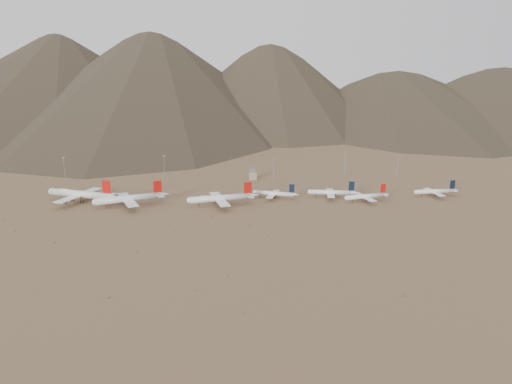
{
  "coord_description": "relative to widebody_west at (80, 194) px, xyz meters",
  "views": [
    {
      "loc": [
        3.46,
        -396.46,
        115.71
      ],
      "look_at": [
        28.15,
        30.0,
        8.79
      ],
      "focal_mm": 35.0,
      "sensor_mm": 36.0,
      "label": 1
    }
  ],
  "objects": [
    {
      "name": "mast_far_east",
      "position": [
        312.03,
        80.65,
        6.81
      ],
      "size": [
        2.0,
        0.6,
        25.7
      ],
      "color": "gray",
      "rests_on": "ground"
    },
    {
      "name": "narrowbody_c",
      "position": [
        252.99,
        -12.43,
        -2.58
      ],
      "size": [
        44.15,
        32.53,
        14.84
      ],
      "rotation": [
        0.0,
        0.0,
        0.24
      ],
      "color": "white",
      "rests_on": "ground"
    },
    {
      "name": "control_tower",
      "position": [
        156.62,
        82.77,
        -2.08
      ],
      "size": [
        8.0,
        8.0,
        12.0
      ],
      "color": "tan",
      "rests_on": "ground"
    },
    {
      "name": "widebody_centre",
      "position": [
        45.32,
        -15.42,
        -0.62
      ],
      "size": [
        62.61,
        50.2,
        19.67
      ],
      "rotation": [
        0.0,
        0.0,
        0.38
      ],
      "color": "white",
      "rests_on": "ground"
    },
    {
      "name": "mast_east",
      "position": [
        259.03,
        98.35,
        6.81
      ],
      "size": [
        2.0,
        0.6,
        25.7
      ],
      "color": "gray",
      "rests_on": "ground"
    },
    {
      "name": "mast_west",
      "position": [
        63.16,
        88.76,
        6.81
      ],
      "size": [
        2.0,
        0.6,
        25.7
      ],
      "color": "gray",
      "rests_on": "ground"
    },
    {
      "name": "widebody_west",
      "position": [
        0.0,
        0.0,
        0.0
      ],
      "size": [
        68.31,
        54.77,
        21.46
      ],
      "rotation": [
        0.0,
        0.0,
        -0.38
      ],
      "color": "white",
      "rests_on": "ground"
    },
    {
      "name": "widebody_east",
      "position": [
        123.84,
        -17.67,
        -0.86
      ],
      "size": [
        62.81,
        49.38,
        18.95
      ],
      "rotation": [
        0.0,
        0.0,
        0.23
      ],
      "color": "white",
      "rests_on": "ground"
    },
    {
      "name": "narrowbody_b",
      "position": [
        225.35,
        2.25,
        -2.35
      ],
      "size": [
        46.85,
        34.12,
        15.55
      ],
      "rotation": [
        0.0,
        0.0,
        -0.16
      ],
      "color": "white",
      "rests_on": "ground"
    },
    {
      "name": "mast_centre",
      "position": [
        177.49,
        71.26,
        6.81
      ],
      "size": [
        2.0,
        0.6,
        25.7
      ],
      "color": "gray",
      "rests_on": "ground"
    },
    {
      "name": "mast_far_west",
      "position": [
        -39.21,
        84.56,
        6.81
      ],
      "size": [
        2.0,
        0.6,
        25.7
      ],
      "color": "gray",
      "rests_on": "ground"
    },
    {
      "name": "mountain_ridge",
      "position": [
        126.62,
        862.77,
        142.6
      ],
      "size": [
        4400.0,
        1000.0,
        300.0
      ],
      "color": "#4E412F",
      "rests_on": "ground"
    },
    {
      "name": "narrowbody_d",
      "position": [
        321.8,
        2.12,
        -2.67
      ],
      "size": [
        44.14,
        31.83,
        14.57
      ],
      "rotation": [
        0.0,
        0.0,
        0.08
      ],
      "color": "white",
      "rests_on": "ground"
    },
    {
      "name": "narrowbody_a",
      "position": [
        172.68,
        2.73,
        -2.78
      ],
      "size": [
        41.47,
        30.93,
        14.24
      ],
      "rotation": [
        0.0,
        0.0,
        -0.33
      ],
      "color": "white",
      "rests_on": "ground"
    },
    {
      "name": "desert_scrub",
      "position": [
        84.64,
        -120.12,
        -7.07
      ],
      "size": [
        435.09,
        181.75,
        0.91
      ],
      "color": "olive",
      "rests_on": "ground"
    },
    {
      "name": "ground",
      "position": [
        126.62,
        -37.23,
        -7.4
      ],
      "size": [
        3000.0,
        3000.0,
        0.0
      ],
      "primitive_type": "plane",
      "color": "olive",
      "rests_on": "ground"
    }
  ]
}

